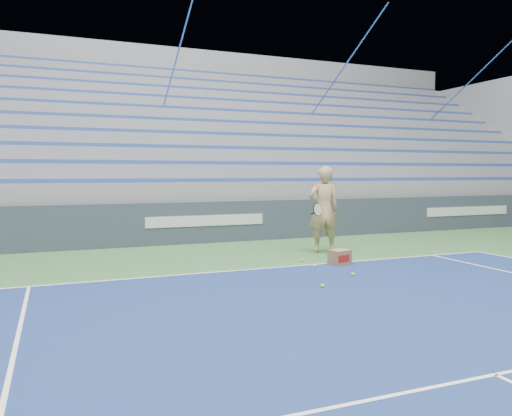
# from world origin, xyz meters

# --- Properties ---
(sponsor_barrier) EXTENTS (30.00, 0.32, 1.10)m
(sponsor_barrier) POSITION_xyz_m (0.00, 15.88, 0.55)
(sponsor_barrier) COLOR #364053
(sponsor_barrier) RESTS_ON ground
(bleachers) EXTENTS (31.00, 9.15, 7.30)m
(bleachers) POSITION_xyz_m (0.00, 21.60, 2.36)
(bleachers) COLOR gray
(bleachers) RESTS_ON ground
(tennis_player) EXTENTS (1.02, 0.93, 2.00)m
(tennis_player) POSITION_xyz_m (2.11, 13.25, 1.00)
(tennis_player) COLOR tan
(tennis_player) RESTS_ON ground
(ball_box) EXTENTS (0.48, 0.42, 0.30)m
(ball_box) POSITION_xyz_m (1.62, 11.73, 0.15)
(ball_box) COLOR olive
(ball_box) RESTS_ON ground
(tennis_ball_0) EXTENTS (0.07, 0.07, 0.07)m
(tennis_ball_0) POSITION_xyz_m (0.99, 11.63, 0.03)
(tennis_ball_0) COLOR #BEEE30
(tennis_ball_0) RESTS_ON ground
(tennis_ball_1) EXTENTS (0.07, 0.07, 0.07)m
(tennis_ball_1) POSITION_xyz_m (1.07, 12.30, 0.03)
(tennis_ball_1) COLOR #BEEE30
(tennis_ball_1) RESTS_ON ground
(tennis_ball_2) EXTENTS (0.07, 0.07, 0.07)m
(tennis_ball_2) POSITION_xyz_m (1.25, 10.67, 0.03)
(tennis_ball_2) COLOR #BEEE30
(tennis_ball_2) RESTS_ON ground
(tennis_ball_3) EXTENTS (0.07, 0.07, 0.07)m
(tennis_ball_3) POSITION_xyz_m (2.23, 11.69, 0.03)
(tennis_ball_3) COLOR #BEEE30
(tennis_ball_3) RESTS_ON ground
(tennis_ball_4) EXTENTS (0.07, 0.07, 0.07)m
(tennis_ball_4) POSITION_xyz_m (0.28, 10.07, 0.03)
(tennis_ball_4) COLOR #BEEE30
(tennis_ball_4) RESTS_ON ground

